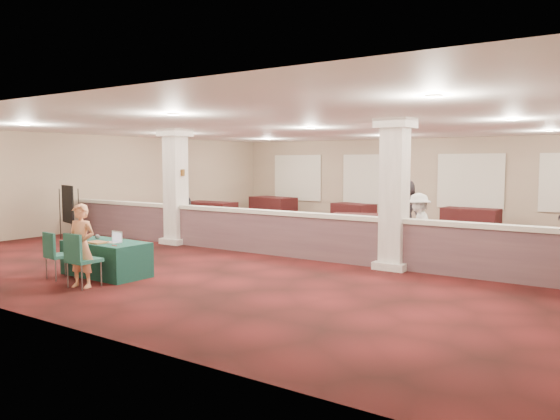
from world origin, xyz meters
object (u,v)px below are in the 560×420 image
Objects in this scene: far_table_front_center at (358,224)px; attendee_b at (419,226)px; near_table at (106,258)px; woman at (81,246)px; far_table_back_right at (471,219)px; conf_chair_main at (79,256)px; far_table_front_right at (460,245)px; far_table_front_left at (210,212)px; conf_chair_side at (56,251)px; attendee_d at (407,209)px; attendee_a at (184,209)px; far_table_back_center at (353,213)px; easel_board at (68,205)px; far_table_back_left at (273,206)px.

attendee_b reaches higher than far_table_front_center.
woman is at bearing -60.56° from near_table.
far_table_front_center is 0.91× the size of far_table_back_right.
conf_chair_main is 0.57× the size of far_table_front_right.
far_table_front_left is 1.18× the size of far_table_front_center.
conf_chair_side reaches higher than far_table_front_center.
attendee_b is 3.88m from attendee_d.
conf_chair_main reaches higher than far_table_front_center.
near_table is 1.16× the size of attendee_a.
far_table_back_center is at bearing 97.24° from conf_chair_side.
far_table_front_left reaches higher than far_table_front_center.
near_table is at bearing 64.31° from conf_chair_side.
attendee_d is (3.35, 9.74, 0.32)m from conf_chair_side.
easel_board is 6.99m from woman.
attendee_d is (-1.17, -2.80, 0.50)m from far_table_back_right.
far_table_front_right is at bearing 31.76° from easel_board.
far_table_front_left is at bearing -148.05° from attendee_b.
far_table_back_center is at bearing 119.19° from far_table_front_center.
far_table_back_right is (4.50, -0.19, 0.02)m from far_table_back_center.
far_table_front_center is at bearing 56.01° from easel_board.
far_table_back_left is at bearing 148.71° from far_table_front_center.
easel_board is 10.23m from attendee_b.
conf_chair_side reaches higher than far_table_back_right.
attendee_b is at bearing 143.68° from attendee_d.
far_table_front_center is 5.59m from attendee_a.
conf_chair_main is 0.63× the size of easel_board.
attendee_a is (-4.82, -2.80, 0.44)m from far_table_front_center.
far_table_back_right is at bearing 52.28° from far_table_front_center.
far_table_back_center is (4.26, 3.49, -0.05)m from far_table_front_left.
woman is 13.16m from far_table_back_right.
far_table_front_center is (0.95, 9.42, -0.26)m from conf_chair_main.
conf_chair_main is (0.50, -0.97, 0.25)m from near_table.
far_table_front_right is at bearing 156.84° from attendee_d.
conf_chair_main reaches higher than far_table_front_right.
conf_chair_side is 0.51× the size of far_table_back_right.
conf_chair_side is at bearing -109.79° from far_table_back_right.
conf_chair_side is at bearing -90.17° from attendee_a.
far_table_front_right is at bearing -32.59° from far_table_back_left.
far_table_front_right is 11.51m from far_table_back_left.
attendee_d is (7.14, -3.00, 0.46)m from far_table_back_left.
attendee_b is (5.01, 6.24, 0.23)m from conf_chair_side.
conf_chair_side is 0.60× the size of attendee_b.
far_table_back_right is at bearing 103.04° from far_table_front_right.
far_table_back_center is at bearing -0.20° from far_table_back_left.
attendee_a reaches higher than conf_chair_side.
near_table is 9.40m from attendee_d.
far_table_back_left is 8.31m from far_table_back_right.
conf_chair_side is 9.45m from far_table_front_center.
woman is at bearing 104.94° from attendee_d.
conf_chair_side is (-0.51, -0.79, 0.20)m from near_table.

